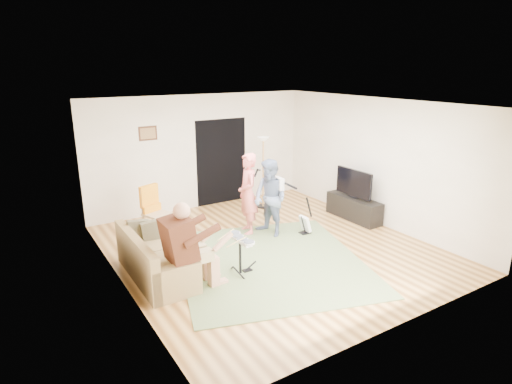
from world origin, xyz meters
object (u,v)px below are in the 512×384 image
singer (248,194)px  drum_kit (240,258)px  torchiere_lamp (263,160)px  guitarist (270,198)px  sofa (152,263)px  television (354,183)px  tv_cabinet (354,208)px  dining_chair (156,218)px  guitar_spare (305,224)px

singer → drum_kit: bearing=-20.3°
torchiere_lamp → guitarist: bearing=-118.4°
sofa → television: bearing=3.7°
sofa → tv_cabinet: 4.79m
guitarist → dining_chair: guitarist is taller
sofa → tv_cabinet: bearing=3.6°
television → torchiere_lamp: bearing=124.5°
guitar_spare → guitarist: bearing=151.8°
singer → tv_cabinet: 2.57m
drum_kit → guitarist: guitarist is taller
tv_cabinet → dining_chair: bearing=161.3°
dining_chair → television: (4.05, -1.39, 0.48)m
singer → tv_cabinet: size_ratio=1.19×
singer → guitarist: size_ratio=1.07×
tv_cabinet → guitarist: bearing=174.4°
tv_cabinet → television: 0.60m
singer → dining_chair: (-1.66, 0.83, -0.46)m
guitarist → television: guitarist is taller
drum_kit → guitar_spare: 2.18m
drum_kit → guitarist: 1.86m
torchiere_lamp → guitar_spare: bearing=-96.2°
drum_kit → singer: size_ratio=0.40×
guitar_spare → tv_cabinet: size_ratio=0.56×
sofa → dining_chair: bearing=68.1°
television → guitar_spare: bearing=-174.6°
sofa → drum_kit: sofa is taller
sofa → singer: singer is taller
singer → television: 2.46m
sofa → drum_kit: (1.28, -0.65, 0.04)m
guitarist → guitar_spare: guitarist is taller
dining_chair → tv_cabinet: 4.33m
torchiere_lamp → television: bearing=-55.5°
guitarist → tv_cabinet: bearing=73.9°
guitar_spare → television: size_ratio=0.76×
sofa → singer: 2.57m
singer → torchiere_lamp: (1.16, 1.22, 0.35)m
torchiere_lamp → dining_chair: (-2.83, -0.40, -0.81)m
drum_kit → guitarist: (1.37, 1.16, 0.49)m
guitarist → guitar_spare: bearing=51.3°
television → dining_chair: bearing=161.1°
drum_kit → television: 3.62m
guitar_spare → sofa: bearing=-177.1°
guitar_spare → torchiere_lamp: torchiere_lamp is taller
torchiere_lamp → dining_chair: bearing=-172.0°
guitar_spare → torchiere_lamp: bearing=83.8°
television → guitarist: bearing=174.2°
guitarist → tv_cabinet: (2.13, -0.21, -0.53)m
sofa → television: television is taller
tv_cabinet → television: size_ratio=1.37×
singer → television: size_ratio=1.63×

